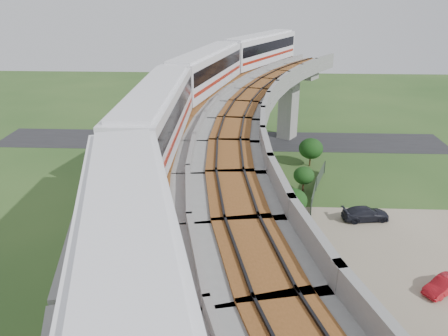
{
  "coord_description": "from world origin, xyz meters",
  "views": [
    {
      "loc": [
        3.01,
        -26.13,
        19.5
      ],
      "look_at": [
        1.72,
        2.46,
        7.5
      ],
      "focal_mm": 35.0,
      "sensor_mm": 36.0,
      "label": 1
    }
  ],
  "objects": [
    {
      "name": "metro_train",
      "position": [
        0.63,
        5.83,
        12.31
      ],
      "size": [
        13.42,
        61.02,
        3.64
      ],
      "color": "white",
      "rests_on": "ground"
    },
    {
      "name": "ground",
      "position": [
        0.0,
        0.0,
        0.0
      ],
      "size": [
        160.0,
        160.0,
        0.0
      ],
      "primitive_type": "plane",
      "color": "#29491D",
      "rests_on": "ground"
    },
    {
      "name": "fence",
      "position": [
        9.75,
        0.0,
        0.75
      ],
      "size": [
        3.87,
        38.73,
        1.5
      ],
      "color": "#2D382D",
      "rests_on": "ground"
    },
    {
      "name": "car_dark",
      "position": [
        14.12,
        8.8,
        0.65
      ],
      "size": [
        4.42,
        2.34,
        1.22
      ],
      "primitive_type": "imported",
      "rotation": [
        0.0,
        0.0,
        1.73
      ],
      "color": "black",
      "rests_on": "dirt_lot"
    },
    {
      "name": "viaduct",
      "position": [
        3.84,
        0.0,
        9.05
      ],
      "size": [
        19.58,
        73.98,
        11.4
      ],
      "color": "#99968E",
      "rests_on": "ground"
    },
    {
      "name": "dirt_lot",
      "position": [
        14.0,
        -2.0,
        0.02
      ],
      "size": [
        18.0,
        26.0,
        0.04
      ],
      "primitive_type": "cube",
      "color": "#7E705C",
      "rests_on": "ground"
    },
    {
      "name": "car_red",
      "position": [
        16.92,
        -1.1,
        0.59
      ],
      "size": [
        3.38,
        2.82,
        1.09
      ],
      "primitive_type": "imported",
      "rotation": [
        0.0,
        0.0,
        -0.97
      ],
      "color": "#A80F18",
      "rests_on": "dirt_lot"
    },
    {
      "name": "asphalt_road",
      "position": [
        0.0,
        30.0,
        0.01
      ],
      "size": [
        60.0,
        8.0,
        0.03
      ],
      "primitive_type": "cube",
      "color": "#232326",
      "rests_on": "ground"
    },
    {
      "name": "tree_1",
      "position": [
        9.2,
        14.12,
        1.95
      ],
      "size": [
        2.08,
        2.08,
        2.84
      ],
      "color": "#382314",
      "rests_on": "ground"
    },
    {
      "name": "tree_0",
      "position": [
        10.89,
        21.43,
        2.16
      ],
      "size": [
        2.78,
        2.78,
        3.34
      ],
      "color": "#382314",
      "rests_on": "ground"
    },
    {
      "name": "tree_2",
      "position": [
        7.41,
        7.43,
        2.49
      ],
      "size": [
        2.47,
        2.47,
        3.54
      ],
      "color": "#382314",
      "rests_on": "ground"
    },
    {
      "name": "tree_3",
      "position": [
        7.21,
        0.14,
        1.91
      ],
      "size": [
        2.02,
        2.02,
        2.78
      ],
      "color": "#382314",
      "rests_on": "ground"
    }
  ]
}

